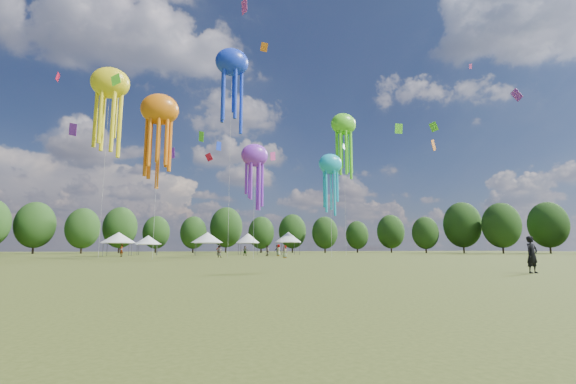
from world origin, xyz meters
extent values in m
plane|color=#384416|center=(0.00, 0.00, 0.00)|extent=(300.00, 300.00, 0.00)
imported|color=black|center=(7.82, -1.38, 0.91)|extent=(0.69, 0.49, 1.81)
imported|color=gray|center=(-3.55, 36.02, 0.81)|extent=(0.98, 0.89, 1.62)
imported|color=gray|center=(6.93, 45.05, 0.94)|extent=(0.60, 0.92, 1.88)
imported|color=gray|center=(4.93, 44.71, 0.84)|extent=(0.83, 0.96, 1.68)
imported|color=gray|center=(8.31, 51.07, 0.92)|extent=(1.19, 0.70, 1.84)
imported|color=gray|center=(-2.22, 50.25, 0.82)|extent=(1.04, 0.66, 1.64)
imported|color=gray|center=(2.00, 48.39, 0.82)|extent=(1.56, 0.65, 1.63)
imported|color=gray|center=(-16.93, 46.11, 0.93)|extent=(0.65, 0.79, 1.86)
imported|color=gray|center=(4.36, 31.88, 0.79)|extent=(0.91, 0.89, 1.58)
cylinder|color=#47474C|center=(-20.03, 49.70, 1.00)|extent=(0.08, 0.08, 2.00)
cylinder|color=#47474C|center=(-20.03, 53.46, 1.00)|extent=(0.08, 0.08, 2.00)
cylinder|color=#47474C|center=(-16.28, 49.70, 1.00)|extent=(0.08, 0.08, 2.00)
cylinder|color=#47474C|center=(-16.28, 53.46, 1.00)|extent=(0.08, 0.08, 2.00)
cube|color=silver|center=(-18.16, 51.58, 2.05)|extent=(4.16, 4.16, 0.10)
cone|color=silver|center=(-18.16, 51.58, 2.96)|extent=(5.40, 5.40, 1.72)
cylinder|color=#47474C|center=(-15.70, 56.72, 0.93)|extent=(0.08, 0.08, 1.86)
cylinder|color=#47474C|center=(-15.70, 59.94, 0.93)|extent=(0.08, 0.08, 1.86)
cylinder|color=#47474C|center=(-12.47, 56.72, 0.93)|extent=(0.08, 0.08, 1.86)
cylinder|color=#47474C|center=(-12.47, 59.94, 0.93)|extent=(0.08, 0.08, 1.86)
cube|color=silver|center=(-14.09, 58.33, 1.91)|extent=(3.63, 3.63, 0.10)
cone|color=silver|center=(-14.09, 58.33, 2.75)|extent=(4.72, 4.72, 1.59)
cylinder|color=#47474C|center=(-5.92, 50.17, 1.04)|extent=(0.08, 0.08, 2.09)
cylinder|color=#47474C|center=(-5.92, 54.00, 1.04)|extent=(0.08, 0.08, 2.09)
cylinder|color=#47474C|center=(-2.09, 50.17, 1.04)|extent=(0.08, 0.08, 2.09)
cylinder|color=#47474C|center=(-2.09, 54.00, 1.04)|extent=(0.08, 0.08, 2.09)
cube|color=silver|center=(-4.00, 52.08, 2.14)|extent=(4.23, 4.23, 0.10)
cone|color=silver|center=(-4.00, 52.08, 3.09)|extent=(5.50, 5.50, 1.79)
cylinder|color=#47474C|center=(2.65, 56.97, 1.09)|extent=(0.08, 0.08, 2.19)
cylinder|color=#47474C|center=(2.65, 60.12, 1.09)|extent=(0.08, 0.08, 2.19)
cylinder|color=#47474C|center=(5.80, 56.97, 1.09)|extent=(0.08, 0.08, 2.19)
cylinder|color=#47474C|center=(5.80, 60.12, 1.09)|extent=(0.08, 0.08, 2.19)
cube|color=silver|center=(4.23, 58.55, 2.24)|extent=(3.55, 3.55, 0.10)
cone|color=silver|center=(4.23, 58.55, 3.22)|extent=(4.61, 4.61, 1.87)
cylinder|color=#47474C|center=(9.92, 54.29, 1.15)|extent=(0.08, 0.08, 2.31)
cylinder|color=#47474C|center=(9.92, 57.87, 1.15)|extent=(0.08, 0.08, 2.31)
cylinder|color=#47474C|center=(13.49, 54.29, 1.15)|extent=(0.08, 0.08, 2.31)
cylinder|color=#47474C|center=(13.49, 57.87, 1.15)|extent=(0.08, 0.08, 2.31)
cube|color=silver|center=(11.70, 56.08, 2.36)|extent=(3.97, 3.97, 0.10)
cone|color=silver|center=(11.70, 56.08, 3.40)|extent=(5.17, 5.17, 1.98)
ellipsoid|color=orange|center=(-11.60, 29.86, 17.52)|extent=(4.39, 3.07, 3.73)
cylinder|color=beige|center=(-11.60, 29.86, 8.76)|extent=(0.03, 0.03, 17.52)
ellipsoid|color=#1633CB|center=(-2.59, 34.73, 27.09)|extent=(4.64, 3.25, 3.94)
cylinder|color=beige|center=(-2.59, 34.73, 13.54)|extent=(0.03, 0.03, 27.09)
ellipsoid|color=#19B5D5|center=(11.87, 34.41, 13.31)|extent=(3.47, 2.43, 2.95)
cylinder|color=beige|center=(11.87, 34.41, 6.65)|extent=(0.03, 0.03, 13.31)
ellipsoid|color=yellow|center=(-18.80, 39.18, 23.96)|extent=(5.15, 3.60, 4.37)
cylinder|color=beige|center=(-18.80, 39.18, 11.98)|extent=(0.03, 0.03, 23.96)
ellipsoid|color=purple|center=(-0.03, 30.35, 12.83)|extent=(3.42, 2.40, 2.91)
cylinder|color=beige|center=(-0.03, 30.35, 6.41)|extent=(0.03, 0.03, 12.83)
ellipsoid|color=#5EEE27|center=(21.15, 50.11, 25.08)|extent=(5.02, 3.51, 4.26)
cylinder|color=beige|center=(21.15, 50.11, 12.54)|extent=(0.03, 0.03, 25.08)
cube|color=#5EEE27|center=(-4.98, 64.06, 24.45)|extent=(0.97, 2.07, 2.48)
cube|color=#1633CB|center=(29.99, 65.81, 30.99)|extent=(0.91, 0.32, 1.03)
cube|color=#F849A4|center=(6.47, 47.43, 17.10)|extent=(1.18, 0.96, 1.67)
cube|color=purple|center=(30.85, 19.67, 20.07)|extent=(0.81, 1.49, 1.54)
cube|color=#5EEE27|center=(28.87, 33.31, 20.01)|extent=(1.54, 0.54, 1.72)
cube|color=#F849A4|center=(-0.56, 37.47, 37.74)|extent=(0.71, 1.77, 2.23)
cube|color=purple|center=(-11.07, 73.93, 22.82)|extent=(1.68, 1.32, 2.45)
cube|color=red|center=(-25.09, 38.45, 23.72)|extent=(0.30, 0.93, 1.16)
cube|color=orange|center=(6.13, 53.96, 40.84)|extent=(1.55, 0.60, 1.90)
cube|color=#5EEE27|center=(37.47, 56.68, 27.60)|extent=(1.80, 0.51, 2.33)
cube|color=#19B5D5|center=(28.66, 66.65, 25.34)|extent=(1.27, 1.43, 1.98)
cube|color=#F849A4|center=(30.66, 26.75, 27.16)|extent=(0.68, 0.37, 0.80)
cube|color=purple|center=(-26.06, 51.59, 20.39)|extent=(1.47, 1.42, 2.25)
cube|color=red|center=(-4.29, 49.72, 16.77)|extent=(1.45, 0.70, 1.48)
cube|color=orange|center=(28.38, 32.95, 16.95)|extent=(1.58, 1.03, 2.06)
cube|color=#5EEE27|center=(-15.04, 20.28, 16.62)|extent=(1.03, 0.78, 1.38)
cube|color=#1633CB|center=(-1.97, 57.19, 20.83)|extent=(1.04, 1.19, 1.79)
cylinder|color=#38281C|center=(-40.68, 85.49, 1.71)|extent=(0.44, 0.44, 3.41)
ellipsoid|color=#1F3E14|center=(-40.68, 85.49, 6.61)|extent=(8.53, 8.53, 10.66)
cylinder|color=#38281C|center=(-30.60, 85.02, 1.53)|extent=(0.44, 0.44, 3.07)
ellipsoid|color=#1F3E14|center=(-30.60, 85.02, 5.94)|extent=(7.66, 7.66, 9.58)
cylinder|color=#38281C|center=(-23.51, 93.33, 1.72)|extent=(0.44, 0.44, 3.43)
ellipsoid|color=#1F3E14|center=(-23.51, 93.33, 6.65)|extent=(8.58, 8.58, 10.73)
cylinder|color=#38281C|center=(-14.76, 98.96, 1.47)|extent=(0.44, 0.44, 2.95)
ellipsoid|color=#1F3E14|center=(-14.76, 98.96, 5.71)|extent=(7.37, 7.37, 9.21)
cylinder|color=#38281C|center=(-4.70, 95.06, 1.45)|extent=(0.44, 0.44, 2.89)
ellipsoid|color=#1F3E14|center=(-4.70, 95.06, 5.61)|extent=(7.23, 7.23, 9.04)
cylinder|color=#38281C|center=(4.91, 99.49, 1.92)|extent=(0.44, 0.44, 3.84)
ellipsoid|color=#1F3E14|center=(4.91, 99.49, 7.44)|extent=(9.60, 9.60, 11.99)
cylinder|color=#38281C|center=(13.19, 88.44, 1.42)|extent=(0.44, 0.44, 2.84)
ellipsoid|color=#1F3E14|center=(13.19, 88.44, 5.51)|extent=(7.11, 7.11, 8.89)
cylinder|color=#38281C|center=(22.93, 91.04, 1.58)|extent=(0.44, 0.44, 3.16)
ellipsoid|color=#1F3E14|center=(22.93, 91.04, 6.13)|extent=(7.91, 7.91, 9.88)
cylinder|color=#38281C|center=(30.69, 85.29, 1.44)|extent=(0.44, 0.44, 2.88)
ellipsoid|color=#1F3E14|center=(30.69, 85.29, 5.59)|extent=(7.21, 7.21, 9.01)
cylinder|color=#38281C|center=(41.52, 87.24, 1.31)|extent=(0.44, 0.44, 2.63)
ellipsoid|color=#1F3E14|center=(41.52, 87.24, 5.09)|extent=(6.57, 6.57, 8.22)
cylinder|color=#38281C|center=(50.52, 83.73, 1.56)|extent=(0.44, 0.44, 3.13)
ellipsoid|color=#1F3E14|center=(50.52, 83.73, 6.06)|extent=(7.81, 7.81, 9.77)
cylinder|color=#38281C|center=(53.64, 71.81, 1.36)|extent=(0.44, 0.44, 2.72)
ellipsoid|color=#1F3E14|center=(53.64, 71.81, 5.27)|extent=(6.80, 6.80, 8.50)
cylinder|color=#38281C|center=(62.96, 68.92, 1.90)|extent=(0.44, 0.44, 3.81)
ellipsoid|color=#1F3E14|center=(62.96, 68.92, 7.38)|extent=(9.52, 9.52, 11.90)
cylinder|color=#38281C|center=(66.57, 59.80, 1.76)|extent=(0.44, 0.44, 3.51)
ellipsoid|color=#1F3E14|center=(66.57, 59.80, 6.80)|extent=(8.78, 8.78, 10.97)
cylinder|color=#38281C|center=(79.39, 58.26, 1.82)|extent=(0.44, 0.44, 3.64)
ellipsoid|color=#1F3E14|center=(79.39, 58.26, 7.05)|extent=(9.10, 9.10, 11.37)
camera|label=1|loc=(-9.02, -16.66, 1.20)|focal=24.20mm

